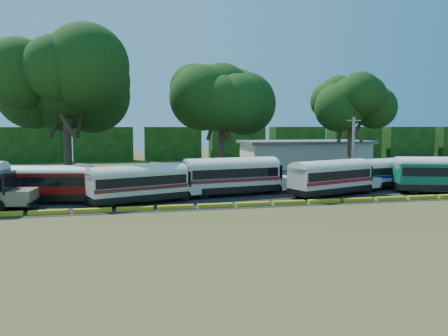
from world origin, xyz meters
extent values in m
plane|color=#43541C|center=(0.00, 0.00, 0.00)|extent=(160.00, 160.00, 0.00)
cube|color=black|center=(1.00, 12.00, 0.01)|extent=(64.00, 24.00, 0.02)
cube|color=gold|center=(-16.50, 1.00, 0.15)|extent=(2.70, 0.45, 0.30)
cube|color=gold|center=(-13.50, 1.00, 0.15)|extent=(2.70, 0.45, 0.30)
cube|color=gold|center=(-10.50, 1.00, 0.15)|extent=(2.70, 0.45, 0.30)
cube|color=gold|center=(-7.50, 1.00, 0.15)|extent=(2.70, 0.45, 0.30)
cube|color=gold|center=(-4.50, 1.00, 0.15)|extent=(2.70, 0.45, 0.30)
cube|color=gold|center=(-1.50, 1.00, 0.15)|extent=(2.70, 0.45, 0.30)
cube|color=gold|center=(1.50, 1.00, 0.15)|extent=(2.70, 0.45, 0.30)
cube|color=gold|center=(4.50, 1.00, 0.15)|extent=(2.70, 0.45, 0.30)
cube|color=gold|center=(7.50, 1.00, 0.15)|extent=(2.70, 0.45, 0.30)
cube|color=gold|center=(10.50, 1.00, 0.15)|extent=(2.70, 0.45, 0.30)
cube|color=gold|center=(13.50, 1.00, 0.15)|extent=(2.70, 0.45, 0.30)
cube|color=gold|center=(16.50, 1.00, 0.15)|extent=(2.70, 0.45, 0.30)
cube|color=silver|center=(18.00, 30.00, 1.80)|extent=(18.00, 8.00, 3.60)
cube|color=#515458|center=(18.00, 30.00, 3.80)|extent=(19.00, 9.00, 0.40)
cube|color=black|center=(-24.00, 48.00, 3.00)|extent=(10.00, 4.00, 6.00)
cube|color=black|center=(-12.00, 48.00, 3.00)|extent=(10.00, 4.00, 6.00)
cube|color=black|center=(0.00, 48.00, 3.00)|extent=(10.00, 4.00, 6.00)
cube|color=black|center=(12.00, 48.00, 3.00)|extent=(10.00, 4.00, 6.00)
cube|color=black|center=(24.00, 48.00, 3.00)|extent=(10.00, 4.00, 6.00)
cube|color=black|center=(36.00, 48.00, 3.00)|extent=(10.00, 4.00, 6.00)
cube|color=black|center=(48.00, 48.00, 3.00)|extent=(10.00, 4.00, 6.00)
cylinder|color=black|center=(-16.83, 4.09, 0.56)|extent=(1.14, 0.40, 1.11)
cube|color=#7F6850|center=(-15.71, 2.80, 1.06)|extent=(2.20, 2.61, 1.06)
cube|color=black|center=(-16.41, 2.86, 2.15)|extent=(0.38, 2.57, 1.53)
cube|color=black|center=(-14.77, 2.72, 0.61)|extent=(0.42, 2.74, 0.33)
cylinder|color=black|center=(-11.21, 4.23, 0.46)|extent=(0.96, 0.44, 0.92)
cylinder|color=black|center=(-10.82, 6.17, 0.46)|extent=(0.96, 0.44, 0.92)
cylinder|color=black|center=(-17.37, 5.48, 0.46)|extent=(0.96, 0.44, 0.92)
cylinder|color=black|center=(-16.98, 7.42, 0.46)|extent=(0.96, 0.44, 0.92)
cube|color=black|center=(-14.55, 5.91, 0.60)|extent=(7.88, 3.77, 0.51)
cube|color=maroon|center=(-14.55, 5.91, 1.70)|extent=(7.88, 3.77, 1.69)
cube|color=black|center=(-14.55, 5.91, 1.90)|extent=(7.60, 3.77, 0.71)
ellipsoid|color=silver|center=(-14.55, 5.91, 2.54)|extent=(7.88, 3.77, 1.04)
cube|color=maroon|center=(-10.02, 4.99, 0.88)|extent=(2.03, 2.32, 0.88)
cube|color=black|center=(-10.59, 5.11, 1.78)|extent=(0.56, 2.11, 1.27)
cube|color=black|center=(-9.25, 4.84, 0.51)|extent=(0.61, 2.25, 0.28)
cylinder|color=black|center=(-3.38, 4.14, 0.47)|extent=(0.98, 0.56, 0.94)
cylinder|color=black|center=(-4.05, 6.04, 0.47)|extent=(0.98, 0.56, 0.94)
cylinder|color=black|center=(-9.42, 2.00, 0.47)|extent=(0.98, 0.56, 0.94)
cylinder|color=black|center=(-10.09, 3.90, 0.47)|extent=(0.98, 0.56, 0.94)
cube|color=black|center=(-7.18, 3.86, 0.61)|extent=(8.07, 4.80, 0.52)
cube|color=beige|center=(-7.18, 3.86, 1.73)|extent=(8.07, 4.80, 1.72)
cube|color=black|center=(-7.18, 3.86, 1.94)|extent=(7.80, 4.75, 0.72)
cube|color=maroon|center=(-7.18, 3.86, 1.38)|extent=(8.01, 4.81, 0.28)
ellipsoid|color=silver|center=(-7.18, 3.86, 2.59)|extent=(8.07, 4.80, 1.06)
cube|color=beige|center=(-2.74, 5.43, 0.89)|extent=(2.29, 2.52, 0.89)
cube|color=black|center=(-3.30, 5.23, 1.81)|extent=(0.86, 2.09, 1.29)
cube|color=black|center=(-1.98, 5.70, 0.52)|extent=(0.93, 2.23, 0.28)
cube|color=black|center=(-10.77, 2.59, 0.52)|extent=(0.93, 2.23, 0.28)
cylinder|color=black|center=(5.19, 6.01, 0.51)|extent=(1.06, 0.46, 1.03)
cylinder|color=black|center=(4.82, 8.19, 0.51)|extent=(1.06, 0.46, 1.03)
cylinder|color=black|center=(-1.70, 4.84, 0.51)|extent=(1.06, 0.46, 1.03)
cylinder|color=black|center=(-2.07, 7.02, 0.51)|extent=(1.06, 0.46, 1.03)
cube|color=black|center=(1.05, 6.43, 0.67)|extent=(8.75, 3.95, 0.57)
cube|color=beige|center=(1.05, 6.43, 1.89)|extent=(8.75, 3.95, 1.88)
cube|color=black|center=(1.05, 6.43, 2.11)|extent=(8.42, 3.95, 0.79)
cube|color=maroon|center=(1.05, 6.43, 1.51)|extent=(8.67, 3.97, 0.31)
ellipsoid|color=silver|center=(1.05, 6.43, 2.83)|extent=(8.75, 3.95, 1.16)
cube|color=beige|center=(6.12, 7.29, 0.98)|extent=(2.20, 2.54, 0.98)
cube|color=black|center=(5.48, 7.18, 1.98)|extent=(0.55, 2.36, 1.41)
cube|color=black|center=(6.99, 7.44, 0.57)|extent=(0.60, 2.52, 0.31)
cube|color=black|center=(-3.06, 5.73, 0.57)|extent=(0.60, 2.52, 0.31)
cylinder|color=black|center=(13.44, 4.46, 0.48)|extent=(1.00, 0.59, 0.97)
cylinder|color=black|center=(12.72, 6.40, 0.48)|extent=(1.00, 0.59, 0.97)
cylinder|color=black|center=(7.26, 2.17, 0.48)|extent=(1.00, 0.59, 0.97)
cylinder|color=black|center=(6.54, 4.11, 0.48)|extent=(1.00, 0.59, 0.97)
cube|color=black|center=(9.54, 4.11, 0.63)|extent=(8.29, 5.03, 0.53)
cube|color=beige|center=(9.54, 4.11, 1.78)|extent=(8.29, 5.03, 1.77)
cube|color=black|center=(9.54, 4.11, 1.99)|extent=(8.01, 4.98, 0.74)
cube|color=maroon|center=(9.54, 4.11, 1.42)|extent=(8.23, 5.04, 0.29)
ellipsoid|color=silver|center=(9.54, 4.11, 2.66)|extent=(8.29, 5.03, 1.09)
cube|color=beige|center=(14.08, 5.80, 0.92)|extent=(2.38, 2.61, 0.92)
cube|color=black|center=(13.51, 5.59, 1.87)|extent=(0.91, 2.14, 1.33)
cube|color=black|center=(14.85, 6.08, 0.53)|extent=(0.99, 2.29, 0.29)
cube|color=black|center=(5.86, 2.75, 0.53)|extent=(0.99, 2.29, 0.29)
cylinder|color=black|center=(20.57, 7.42, 0.45)|extent=(0.94, 0.49, 0.91)
cylinder|color=black|center=(20.04, 9.29, 0.45)|extent=(0.94, 0.49, 0.91)
cylinder|color=black|center=(14.64, 5.76, 0.45)|extent=(0.94, 0.49, 0.91)
cylinder|color=black|center=(14.12, 7.63, 0.45)|extent=(0.94, 0.49, 0.91)
cube|color=black|center=(16.90, 7.40, 0.59)|extent=(7.76, 4.18, 0.50)
cube|color=silver|center=(16.90, 7.40, 1.66)|extent=(7.76, 4.18, 1.66)
cube|color=black|center=(16.90, 7.40, 1.86)|extent=(7.49, 4.15, 0.70)
cube|color=navy|center=(16.90, 7.40, 1.33)|extent=(7.70, 4.20, 0.27)
ellipsoid|color=silver|center=(16.90, 7.40, 2.49)|extent=(7.76, 4.18, 1.02)
cube|color=silver|center=(21.26, 8.63, 0.86)|extent=(2.11, 2.36, 0.86)
cube|color=black|center=(20.71, 8.47, 1.74)|extent=(0.69, 2.04, 1.24)
cube|color=black|center=(22.00, 8.83, 0.50)|extent=(0.76, 2.18, 0.27)
cube|color=black|center=(13.38, 6.42, 0.50)|extent=(0.76, 2.18, 0.27)
cylinder|color=black|center=(17.26, 3.19, 0.51)|extent=(1.06, 0.59, 1.02)
cylinder|color=black|center=(17.94, 5.27, 0.51)|extent=(1.06, 0.59, 1.02)
cube|color=black|center=(20.43, 3.31, 0.67)|extent=(8.78, 5.04, 0.56)
cube|color=#0D6147|center=(20.43, 3.31, 1.88)|extent=(8.78, 5.04, 1.88)
cube|color=black|center=(20.43, 3.31, 2.11)|extent=(8.48, 4.99, 0.79)
ellipsoid|color=silver|center=(20.43, 3.31, 2.82)|extent=(8.78, 5.04, 1.15)
cube|color=black|center=(16.48, 4.59, 0.56)|extent=(0.95, 2.44, 0.31)
cylinder|color=#392A1C|center=(-14.00, 16.28, 3.79)|extent=(0.80, 0.80, 7.58)
cylinder|color=#392A1C|center=(-12.78, 16.73, 7.04)|extent=(1.35, 2.74, 4.32)
cylinder|color=#392A1C|center=(-14.99, 17.12, 7.04)|extent=(2.11, 2.39, 4.32)
cylinder|color=#392A1C|center=(-14.22, 15.00, 7.04)|extent=(2.79, 0.91, 4.32)
ellipsoid|color=black|center=(-14.00, 16.28, 11.06)|extent=(11.06, 11.06, 8.11)
cylinder|color=#392A1C|center=(3.34, 21.19, 3.45)|extent=(0.80, 0.80, 6.90)
cylinder|color=#392A1C|center=(4.56, 21.63, 6.41)|extent=(1.28, 2.53, 3.95)
cylinder|color=#392A1C|center=(2.35, 22.02, 6.41)|extent=(1.97, 2.23, 3.95)
cylinder|color=#392A1C|center=(3.12, 19.91, 6.41)|extent=(2.57, 0.87, 3.95)
ellipsoid|color=black|center=(3.34, 21.19, 10.11)|extent=(10.11, 10.11, 7.41)
cylinder|color=#392A1C|center=(20.04, 19.94, 3.20)|extent=(0.80, 0.80, 6.41)
cylinder|color=#392A1C|center=(21.26, 20.38, 5.95)|extent=(1.23, 2.39, 3.69)
cylinder|color=#392A1C|center=(19.04, 20.77, 5.95)|extent=(1.87, 2.11, 3.69)
cylinder|color=#392A1C|center=(19.81, 18.66, 5.95)|extent=(2.42, 0.85, 3.69)
ellipsoid|color=black|center=(20.04, 19.94, 9.42)|extent=(8.11, 8.11, 5.95)
cylinder|color=gray|center=(15.98, 11.89, 3.58)|extent=(0.30, 0.30, 7.16)
cube|color=gray|center=(15.98, 11.89, 6.80)|extent=(1.60, 0.12, 0.12)
camera|label=1|loc=(-7.91, -31.29, 6.24)|focal=35.00mm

